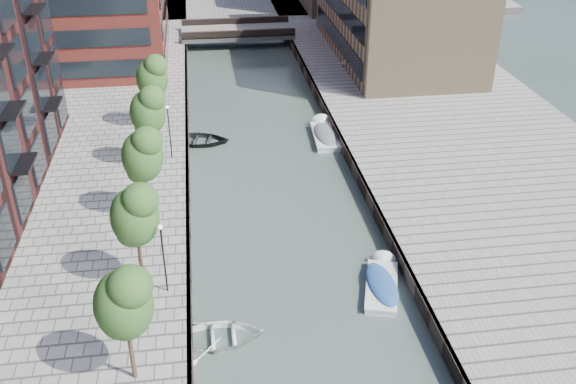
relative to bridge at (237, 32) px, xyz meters
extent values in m
plane|color=#38473F|center=(0.00, -32.00, -1.39)|extent=(300.00, 300.00, 0.00)
cube|color=gray|center=(16.00, -32.00, -0.89)|extent=(20.00, 140.00, 1.00)
cube|color=#332823|center=(-6.10, -32.00, -0.89)|extent=(0.25, 140.00, 1.00)
cube|color=#332823|center=(6.10, -32.00, -0.89)|extent=(0.25, 140.00, 1.00)
cube|color=gray|center=(0.00, 0.00, -0.09)|extent=(13.00, 6.00, 0.60)
cube|color=#332823|center=(0.00, -2.80, 0.51)|extent=(13.00, 0.40, 0.80)
cube|color=#332823|center=(0.00, 2.80, 0.51)|extent=(13.00, 0.40, 0.80)
cylinder|color=#382619|center=(-8.50, -54.00, 1.21)|extent=(0.20, 0.20, 3.20)
ellipsoid|color=#274F1D|center=(-8.50, -54.00, 3.93)|extent=(2.50, 2.50, 3.25)
cylinder|color=#382619|center=(-8.50, -47.00, 1.21)|extent=(0.20, 0.20, 3.20)
ellipsoid|color=#274F1D|center=(-8.50, -47.00, 3.93)|extent=(2.50, 2.50, 3.25)
cylinder|color=#382619|center=(-8.50, -40.00, 1.21)|extent=(0.20, 0.20, 3.20)
ellipsoid|color=#274F1D|center=(-8.50, -40.00, 3.93)|extent=(2.50, 2.50, 3.25)
cylinder|color=#382619|center=(-8.50, -33.00, 1.21)|extent=(0.20, 0.20, 3.20)
ellipsoid|color=#274F1D|center=(-8.50, -33.00, 3.93)|extent=(2.50, 2.50, 3.25)
cylinder|color=#382619|center=(-8.50, -26.00, 1.21)|extent=(0.20, 0.20, 3.20)
ellipsoid|color=#274F1D|center=(-8.50, -26.00, 3.93)|extent=(2.50, 2.50, 3.25)
cylinder|color=black|center=(-7.20, -48.00, 1.61)|extent=(0.10, 0.10, 4.00)
sphere|color=#FFF2CC|center=(-7.20, -48.00, 3.61)|extent=(0.24, 0.24, 0.24)
cylinder|color=black|center=(-7.20, -32.00, 1.61)|extent=(0.10, 0.10, 4.00)
sphere|color=#FFF2CC|center=(-7.20, -32.00, 3.61)|extent=(0.24, 0.24, 0.24)
imported|color=white|center=(-4.70, -51.14, -1.39)|extent=(4.78, 3.47, 0.97)
imported|color=black|center=(-5.19, -27.63, -1.39)|extent=(5.66, 4.54, 1.04)
cube|color=silver|center=(4.44, -48.37, -1.34)|extent=(2.83, 4.68, 0.62)
cube|color=silver|center=(4.44, -48.37, -1.01)|extent=(2.93, 4.79, 0.10)
cone|color=silver|center=(5.07, -46.27, -1.29)|extent=(1.81, 1.30, 1.63)
ellipsoid|color=#1E488D|center=(4.44, -48.37, -0.96)|extent=(2.63, 4.29, 0.54)
cube|color=silver|center=(5.16, -28.40, -1.34)|extent=(2.17, 5.16, 0.71)
cube|color=silver|center=(5.16, -28.40, -0.95)|extent=(2.26, 5.27, 0.11)
cone|color=silver|center=(5.31, -25.88, -1.28)|extent=(1.92, 1.10, 1.87)
ellipsoid|color=#565A5D|center=(5.16, -28.40, -0.90)|extent=(2.03, 4.71, 0.62)
imported|color=#BABDBF|center=(10.87, -12.39, 0.20)|extent=(2.36, 3.74, 1.19)
camera|label=1|loc=(-4.68, -75.60, 20.92)|focal=40.00mm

